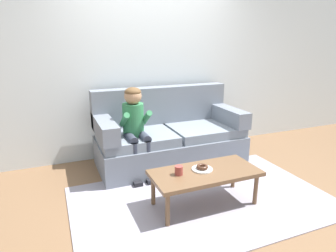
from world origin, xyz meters
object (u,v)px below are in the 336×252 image
at_px(person_child, 135,123).
at_px(mug, 179,170).
at_px(donut, 202,167).
at_px(couch, 169,137).
at_px(coffee_table, 205,175).
at_px(toy_controller, 238,174).

height_order(person_child, mug, person_child).
bearing_deg(person_child, donut, -65.34).
xyz_separation_m(person_child, donut, (0.42, -0.93, -0.26)).
bearing_deg(couch, person_child, -158.03).
xyz_separation_m(coffee_table, mug, (-0.28, 0.03, 0.09)).
relative_size(person_child, donut, 9.18).
height_order(coffee_table, toy_controller, coffee_table).
xyz_separation_m(mug, toy_controller, (1.01, 0.41, -0.40)).
relative_size(coffee_table, toy_controller, 4.83).
bearing_deg(donut, coffee_table, -69.99).
bearing_deg(mug, toy_controller, 22.31).
distance_m(couch, mug, 1.21).
bearing_deg(couch, toy_controller, -49.17).
xyz_separation_m(couch, person_child, (-0.53, -0.21, 0.31)).
distance_m(person_child, donut, 1.05).
relative_size(couch, person_child, 1.77).
distance_m(coffee_table, donut, 0.08).
height_order(coffee_table, mug, mug).
bearing_deg(toy_controller, donut, 174.07).
bearing_deg(donut, person_child, 114.66).
xyz_separation_m(couch, toy_controller, (0.64, -0.74, -0.33)).
xyz_separation_m(coffee_table, person_child, (-0.44, 0.96, 0.33)).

